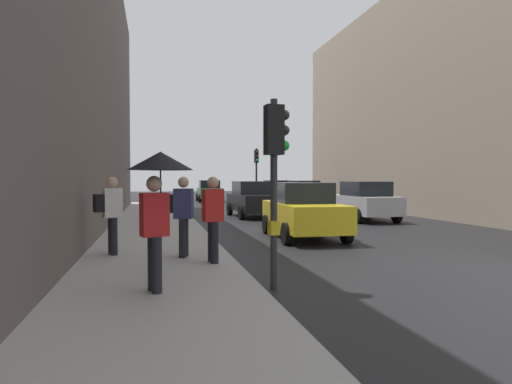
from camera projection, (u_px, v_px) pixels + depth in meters
name	position (u px, v px, depth m)	size (l,w,h in m)	color
ground_plane	(511.00, 270.00, 9.19)	(120.00, 120.00, 0.00)	black
sidewalk_kerb	(156.00, 238.00, 13.44)	(3.26, 40.00, 0.16)	#A8A5A0
traffic_light_far_median	(256.00, 167.00, 29.02)	(0.25, 0.43, 3.87)	#2D2D2D
traffic_light_near_left	(275.00, 159.00, 7.55)	(0.44, 0.26, 3.23)	#2D2D2D
car_blue_van	(302.00, 193.00, 30.52)	(2.22, 4.30, 1.76)	navy
car_dark_suv	(253.00, 199.00, 22.00)	(2.15, 4.27, 1.76)	black
car_red_sedan	(276.00, 191.00, 35.84)	(2.27, 4.32, 1.76)	red
car_green_estate	(209.00, 191.00, 36.82)	(2.08, 4.23, 1.76)	#2D6038
car_silver_hatchback	(364.00, 201.00, 20.13)	(2.05, 4.22, 1.76)	#BCBCC1
car_yellow_taxi	(303.00, 210.00, 14.17)	(2.15, 4.27, 1.76)	yellow
pedestrian_with_umbrella	(159.00, 182.00, 6.78)	(1.00, 1.00, 2.14)	black
pedestrian_with_grey_backpack	(182.00, 212.00, 9.78)	(0.65, 0.45, 1.77)	black
pedestrian_with_black_backpack	(110.00, 211.00, 10.07)	(0.66, 0.45, 1.77)	black
pedestrian_in_red_jacket	(213.00, 215.00, 9.13)	(0.44, 0.36, 1.77)	black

